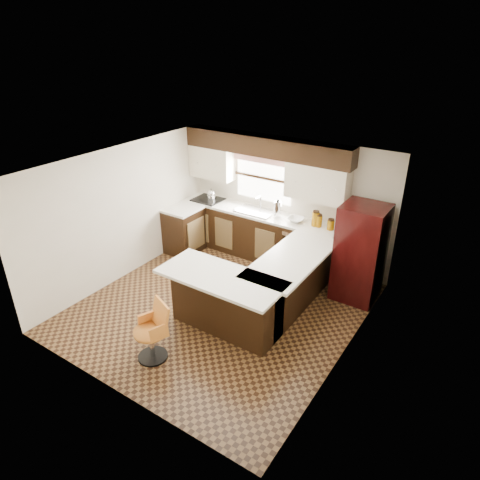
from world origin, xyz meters
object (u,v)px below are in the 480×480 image
Objects in this scene: peninsula_long at (288,283)px; peninsula_return at (226,302)px; bar_chair at (150,333)px; refrigerator at (360,253)px.

peninsula_long is 1.11m from peninsula_return.
bar_chair is at bearing -112.27° from peninsula_return.
peninsula_return is (-0.53, -0.97, 0.00)m from peninsula_long.
peninsula_long is 2.28× the size of bar_chair.
peninsula_return is 1.93× the size of bar_chair.
peninsula_long is at bearing 87.23° from bar_chair.
peninsula_return is 1.23m from bar_chair.
refrigerator reaches higher than peninsula_return.
peninsula_return is at bearing 90.09° from bar_chair.
bar_chair is at bearing -120.75° from refrigerator.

